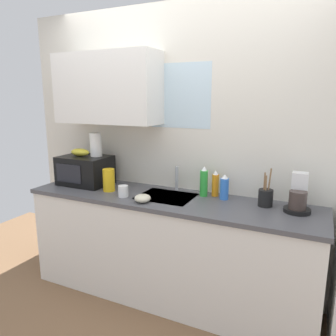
{
  "coord_description": "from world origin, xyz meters",
  "views": [
    {
      "loc": [
        1.11,
        -2.33,
        1.71
      ],
      "look_at": [
        0.0,
        0.0,
        1.15
      ],
      "focal_mm": 34.71,
      "sensor_mm": 36.0,
      "label": 1
    }
  ],
  "objects_px": {
    "dish_soap_bottle_orange": "(215,184)",
    "cereal_canister": "(109,180)",
    "banana_bunch": "(80,152)",
    "mug_white": "(123,191)",
    "small_bowl": "(143,198)",
    "microwave": "(85,170)",
    "paper_towel_roll": "(96,145)",
    "dish_soap_bottle_blue": "(224,188)",
    "utensil_crock": "(266,197)",
    "coffee_maker": "(298,197)",
    "dish_soap_bottle_green": "(204,182)"
  },
  "relations": [
    {
      "from": "paper_towel_roll",
      "to": "dish_soap_bottle_green",
      "type": "xyz_separation_m",
      "value": [
        1.05,
        0.07,
        -0.26
      ]
    },
    {
      "from": "dish_soap_bottle_green",
      "to": "utensil_crock",
      "type": "distance_m",
      "value": 0.52
    },
    {
      "from": "dish_soap_bottle_blue",
      "to": "small_bowl",
      "type": "xyz_separation_m",
      "value": [
        -0.56,
        -0.35,
        -0.06
      ]
    },
    {
      "from": "mug_white",
      "to": "small_bowl",
      "type": "relative_size",
      "value": 0.73
    },
    {
      "from": "small_bowl",
      "to": "paper_towel_roll",
      "type": "bearing_deg",
      "value": 155.79
    },
    {
      "from": "dish_soap_bottle_blue",
      "to": "coffee_maker",
      "type": "bearing_deg",
      "value": -4.66
    },
    {
      "from": "coffee_maker",
      "to": "small_bowl",
      "type": "relative_size",
      "value": 2.15
    },
    {
      "from": "coffee_maker",
      "to": "paper_towel_roll",
      "type": "bearing_deg",
      "value": -179.73
    },
    {
      "from": "paper_towel_roll",
      "to": "small_bowl",
      "type": "distance_m",
      "value": 0.81
    },
    {
      "from": "coffee_maker",
      "to": "dish_soap_bottle_green",
      "type": "xyz_separation_m",
      "value": [
        -0.74,
        0.06,
        0.02
      ]
    },
    {
      "from": "microwave",
      "to": "cereal_canister",
      "type": "distance_m",
      "value": 0.36
    },
    {
      "from": "dish_soap_bottle_orange",
      "to": "small_bowl",
      "type": "xyz_separation_m",
      "value": [
        -0.47,
        -0.41,
        -0.07
      ]
    },
    {
      "from": "utensil_crock",
      "to": "dish_soap_bottle_orange",
      "type": "bearing_deg",
      "value": 168.04
    },
    {
      "from": "dish_soap_bottle_green",
      "to": "dish_soap_bottle_orange",
      "type": "xyz_separation_m",
      "value": [
        0.09,
        0.04,
        -0.02
      ]
    },
    {
      "from": "dish_soap_bottle_orange",
      "to": "utensil_crock",
      "type": "height_order",
      "value": "utensil_crock"
    },
    {
      "from": "mug_white",
      "to": "microwave",
      "type": "bearing_deg",
      "value": 161.01
    },
    {
      "from": "small_bowl",
      "to": "mug_white",
      "type": "bearing_deg",
      "value": 164.74
    },
    {
      "from": "dish_soap_bottle_green",
      "to": "small_bowl",
      "type": "relative_size",
      "value": 1.96
    },
    {
      "from": "dish_soap_bottle_blue",
      "to": "utensil_crock",
      "type": "xyz_separation_m",
      "value": [
        0.33,
        -0.03,
        -0.03
      ]
    },
    {
      "from": "microwave",
      "to": "paper_towel_roll",
      "type": "height_order",
      "value": "paper_towel_roll"
    },
    {
      "from": "utensil_crock",
      "to": "small_bowl",
      "type": "height_order",
      "value": "utensil_crock"
    },
    {
      "from": "paper_towel_roll",
      "to": "dish_soap_bottle_orange",
      "type": "relative_size",
      "value": 1.0
    },
    {
      "from": "dish_soap_bottle_orange",
      "to": "paper_towel_roll",
      "type": "bearing_deg",
      "value": -174.45
    },
    {
      "from": "coffee_maker",
      "to": "dish_soap_bottle_orange",
      "type": "distance_m",
      "value": 0.66
    },
    {
      "from": "dish_soap_bottle_orange",
      "to": "cereal_canister",
      "type": "bearing_deg",
      "value": -163.76
    },
    {
      "from": "dish_soap_bottle_blue",
      "to": "microwave",
      "type": "bearing_deg",
      "value": -175.45
    },
    {
      "from": "cereal_canister",
      "to": "mug_white",
      "type": "xyz_separation_m",
      "value": [
        0.21,
        -0.09,
        -0.05
      ]
    },
    {
      "from": "dish_soap_bottle_orange",
      "to": "utensil_crock",
      "type": "relative_size",
      "value": 0.75
    },
    {
      "from": "coffee_maker",
      "to": "small_bowl",
      "type": "bearing_deg",
      "value": -164.63
    },
    {
      "from": "banana_bunch",
      "to": "cereal_canister",
      "type": "relative_size",
      "value": 1.01
    },
    {
      "from": "cereal_canister",
      "to": "utensil_crock",
      "type": "relative_size",
      "value": 0.68
    },
    {
      "from": "banana_bunch",
      "to": "paper_towel_roll",
      "type": "height_order",
      "value": "paper_towel_roll"
    },
    {
      "from": "coffee_maker",
      "to": "microwave",
      "type": "bearing_deg",
      "value": -178.18
    },
    {
      "from": "dish_soap_bottle_blue",
      "to": "utensil_crock",
      "type": "relative_size",
      "value": 0.71
    },
    {
      "from": "paper_towel_roll",
      "to": "coffee_maker",
      "type": "height_order",
      "value": "paper_towel_roll"
    },
    {
      "from": "paper_towel_roll",
      "to": "dish_soap_bottle_blue",
      "type": "xyz_separation_m",
      "value": [
        1.23,
        0.05,
        -0.28
      ]
    },
    {
      "from": "banana_bunch",
      "to": "coffee_maker",
      "type": "relative_size",
      "value": 0.71
    },
    {
      "from": "dish_soap_bottle_green",
      "to": "small_bowl",
      "type": "height_order",
      "value": "dish_soap_bottle_green"
    },
    {
      "from": "dish_soap_bottle_blue",
      "to": "mug_white",
      "type": "xyz_separation_m",
      "value": [
        -0.78,
        -0.29,
        -0.05
      ]
    },
    {
      "from": "banana_bunch",
      "to": "utensil_crock",
      "type": "bearing_deg",
      "value": 2.34
    },
    {
      "from": "coffee_maker",
      "to": "dish_soap_bottle_blue",
      "type": "xyz_separation_m",
      "value": [
        -0.56,
        0.05,
        -0.01
      ]
    },
    {
      "from": "dish_soap_bottle_orange",
      "to": "banana_bunch",
      "type": "bearing_deg",
      "value": -172.89
    },
    {
      "from": "cereal_canister",
      "to": "small_bowl",
      "type": "relative_size",
      "value": 1.53
    },
    {
      "from": "microwave",
      "to": "small_bowl",
      "type": "xyz_separation_m",
      "value": [
        0.77,
        -0.25,
        -0.1
      ]
    },
    {
      "from": "dish_soap_bottle_orange",
      "to": "mug_white",
      "type": "bearing_deg",
      "value": -152.96
    },
    {
      "from": "mug_white",
      "to": "small_bowl",
      "type": "bearing_deg",
      "value": -15.26
    },
    {
      "from": "small_bowl",
      "to": "dish_soap_bottle_orange",
      "type": "bearing_deg",
      "value": 41.35
    },
    {
      "from": "cereal_canister",
      "to": "microwave",
      "type": "bearing_deg",
      "value": 163.87
    },
    {
      "from": "dish_soap_bottle_orange",
      "to": "cereal_canister",
      "type": "distance_m",
      "value": 0.93
    },
    {
      "from": "banana_bunch",
      "to": "dish_soap_bottle_orange",
      "type": "distance_m",
      "value": 1.31
    }
  ]
}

